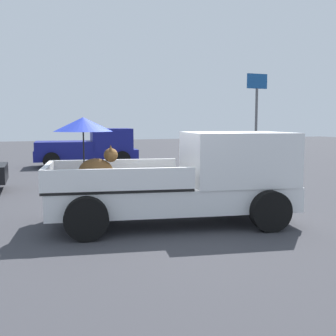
% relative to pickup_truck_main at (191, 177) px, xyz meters
% --- Properties ---
extents(ground_plane, '(80.00, 80.00, 0.00)m').
position_rel_pickup_truck_main_xyz_m(ground_plane, '(-0.41, 0.08, -0.96)').
color(ground_plane, '#38383D').
extents(pickup_truck_main, '(5.32, 3.04, 2.21)m').
position_rel_pickup_truck_main_xyz_m(pickup_truck_main, '(0.00, 0.00, 0.00)').
color(pickup_truck_main, black).
rests_on(pickup_truck_main, ground).
extents(pickup_truck_red, '(4.99, 2.65, 1.80)m').
position_rel_pickup_truck_main_xyz_m(pickup_truck_red, '(0.26, 12.03, -0.09)').
color(pickup_truck_red, black).
rests_on(pickup_truck_red, ground).
extents(motel_sign, '(1.40, 0.16, 5.07)m').
position_rel_pickup_truck_main_xyz_m(motel_sign, '(11.10, 14.25, 2.61)').
color(motel_sign, '#59595B').
rests_on(motel_sign, ground).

